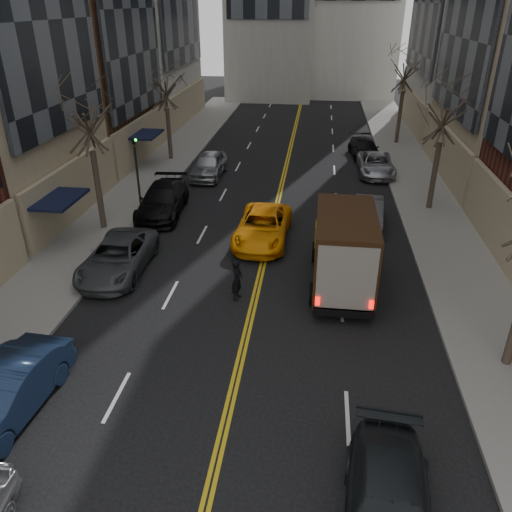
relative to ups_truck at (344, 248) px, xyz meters
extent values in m
cube|color=slate|center=(-12.50, 11.28, -1.64)|extent=(4.00, 66.00, 0.15)
cube|color=slate|center=(5.50, 11.28, -1.64)|extent=(4.00, 66.00, 0.15)
cube|color=black|center=(-13.50, 2.28, 0.68)|extent=(2.00, 3.00, 0.15)
cube|color=black|center=(-14.40, 2.28, -0.37)|extent=(0.20, 3.00, 2.50)
cube|color=black|center=(-13.50, 15.28, 0.68)|extent=(2.00, 3.00, 0.15)
cube|color=black|center=(-14.40, 15.28, -0.37)|extent=(0.20, 3.00, 2.50)
cylinder|color=#382D23|center=(-12.30, 4.28, 0.46)|extent=(0.30, 0.30, 4.05)
cylinder|color=#382D23|center=(-12.30, 17.28, 0.28)|extent=(0.30, 0.30, 3.69)
cylinder|color=#382D23|center=(5.30, 9.28, 0.32)|extent=(0.30, 0.30, 3.78)
cylinder|color=#382D23|center=(5.30, 24.28, 0.50)|extent=(0.30, 0.30, 4.14)
cylinder|color=black|center=(-10.90, 6.28, 0.33)|extent=(0.12, 0.12, 3.80)
imported|color=black|center=(-10.90, 6.28, 2.68)|extent=(0.15, 0.18, 0.90)
sphere|color=#0CE526|center=(-10.75, 6.18, 2.63)|extent=(0.14, 0.14, 0.14)
cube|color=black|center=(0.00, 0.00, -1.18)|extent=(2.17, 6.25, 0.29)
cube|color=black|center=(0.01, 2.29, -0.21)|extent=(2.30, 1.67, 2.05)
cube|color=black|center=(0.00, -0.54, 0.23)|extent=(2.36, 4.79, 2.93)
cube|color=black|center=(-0.01, -3.00, -1.18)|extent=(2.24, 0.19, 0.29)
cube|color=red|center=(-0.99, -3.02, -0.74)|extent=(0.18, 0.06, 0.34)
cube|color=red|center=(0.96, -3.03, -0.74)|extent=(0.18, 0.06, 0.34)
cube|color=gold|center=(-1.19, -0.48, 0.82)|extent=(0.04, 0.88, 0.88)
cube|color=gold|center=(1.19, -0.49, 0.82)|extent=(0.04, 0.88, 0.88)
cylinder|color=black|center=(-1.14, 2.05, -1.25)|extent=(0.28, 0.94, 0.94)
cylinder|color=black|center=(1.16, 2.04, -1.25)|extent=(0.28, 0.94, 0.94)
cylinder|color=black|center=(-1.16, -1.65, -1.25)|extent=(0.28, 0.94, 0.94)
cylinder|color=black|center=(1.14, -1.66, -1.25)|extent=(0.28, 0.94, 0.94)
imported|color=black|center=(0.70, -11.18, -1.00)|extent=(2.43, 5.11, 1.44)
cube|color=black|center=(0.70, -10.46, -0.42)|extent=(0.13, 0.04, 0.09)
cube|color=blue|center=(0.70, -10.49, -0.42)|extent=(0.10, 0.01, 0.06)
imported|color=#FF9C0A|center=(-3.80, 3.96, -0.96)|extent=(2.70, 5.55, 1.52)
imported|color=black|center=(-4.21, -1.64, -0.84)|extent=(0.54, 0.71, 1.76)
imported|color=#13213C|center=(-9.80, -8.77, -0.92)|extent=(1.99, 4.94, 1.59)
imported|color=#45484C|center=(-9.80, -0.06, -0.98)|extent=(2.56, 5.40, 1.49)
imported|color=black|center=(-9.80, 6.82, -0.90)|extent=(2.69, 5.79, 1.64)
imported|color=#9D9FA4|center=(-8.60, 13.74, -0.90)|extent=(2.02, 4.86, 1.64)
imported|color=#43454A|center=(1.60, 6.58, -1.02)|extent=(1.83, 4.37, 1.40)
imported|color=#A9AAB0|center=(2.80, 15.67, -1.01)|extent=(2.38, 5.11, 1.42)
imported|color=black|center=(2.30, 19.77, -1.01)|extent=(2.53, 5.07, 1.41)
camera|label=1|loc=(-1.32, -18.74, 9.11)|focal=35.00mm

